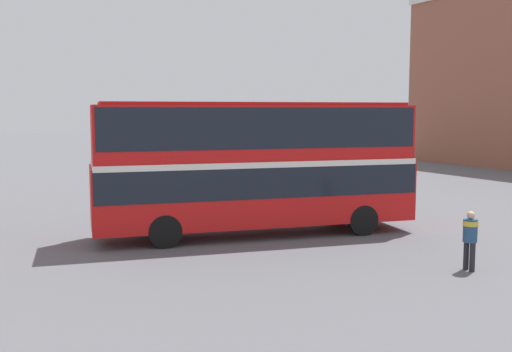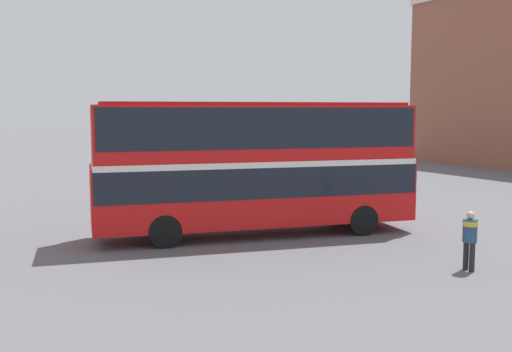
# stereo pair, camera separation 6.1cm
# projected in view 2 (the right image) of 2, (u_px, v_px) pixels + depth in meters

# --- Properties ---
(ground_plane) EXTENTS (240.00, 240.00, 0.00)m
(ground_plane) POSITION_uv_depth(u_px,v_px,m) (267.00, 231.00, 21.55)
(ground_plane) COLOR #5B5B60
(double_decker_bus) EXTENTS (11.32, 4.55, 4.59)m
(double_decker_bus) POSITION_uv_depth(u_px,v_px,m) (256.00, 159.00, 20.58)
(double_decker_bus) COLOR red
(double_decker_bus) RESTS_ON ground_plane
(pedestrian_foreground) EXTENTS (0.45, 0.45, 1.63)m
(pedestrian_foreground) POSITION_uv_depth(u_px,v_px,m) (470.00, 234.00, 16.09)
(pedestrian_foreground) COLOR #232328
(pedestrian_foreground) RESTS_ON ground_plane
(parked_car_kerb_near) EXTENTS (4.22, 1.86, 1.46)m
(parked_car_kerb_near) POSITION_uv_depth(u_px,v_px,m) (263.00, 183.00, 29.65)
(parked_car_kerb_near) COLOR maroon
(parked_car_kerb_near) RESTS_ON ground_plane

